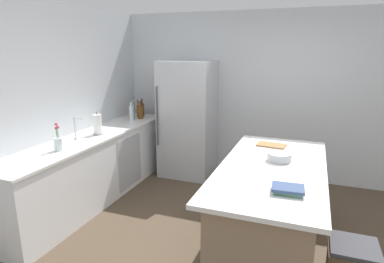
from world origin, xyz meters
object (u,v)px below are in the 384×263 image
Objects in this scene: vinegar_bottle at (138,111)px; mixing_bowl at (279,157)px; sink_faucet at (76,128)px; syrup_bottle at (142,109)px; cookbook_stack at (288,190)px; whiskey_bottle at (140,112)px; soda_bottle at (131,113)px; kitchen_island at (270,209)px; refrigerator at (188,119)px; bar_stool at (353,259)px; cutting_board at (271,145)px; flower_vase at (58,143)px; paper_towel_roll at (97,125)px; gin_bottle at (132,111)px; hot_sauce_bottle at (141,109)px.

vinegar_bottle is 2.90m from mixing_bowl.
sink_faucet is 1.01× the size of syrup_bottle.
syrup_bottle is 3.50m from cookbook_stack.
soda_bottle is (-0.06, -0.19, 0.01)m from whiskey_bottle.
whiskey_bottle is (-2.33, 1.59, 0.55)m from kitchen_island.
refrigerator reaches higher than bar_stool.
cutting_board is at bearing 102.76° from cookbook_stack.
sink_faucet reaches higher than cutting_board.
sink_faucet is 1.52m from vinegar_bottle.
cutting_board is at bearing -17.25° from soda_bottle.
refrigerator is 2.89m from cookbook_stack.
soda_bottle is 2.72m from mixing_bowl.
flower_vase is (-0.80, -2.00, 0.08)m from refrigerator.
mixing_bowl is (-0.14, 0.75, 0.01)m from cookbook_stack.
cookbook_stack is 0.76× the size of cutting_board.
syrup_bottle is 1.23× the size of mixing_bowl.
bar_stool is 2.15× the size of syrup_bottle.
whiskey_bottle is at bearing 73.99° from soda_bottle.
cookbook_stack is at bearing -40.60° from whiskey_bottle.
flower_vase is at bearing -173.38° from kitchen_island.
kitchen_island is 2.49m from paper_towel_roll.
soda_bottle reaches higher than mixing_bowl.
gin_bottle reaches higher than syrup_bottle.
gin_bottle reaches higher than soda_bottle.
flower_vase is (-3.04, 0.38, 0.48)m from bar_stool.
kitchen_island is 0.78m from cookbook_stack.
soda_bottle reaches higher than vinegar_bottle.
vinegar_bottle is 0.83× the size of gin_bottle.
syrup_bottle reaches higher than bar_stool.
refrigerator is 1.81m from sink_faucet.
cutting_board is at bearing 22.94° from flower_vase.
cookbook_stack is (2.58, -1.97, -0.07)m from soda_bottle.
hot_sauce_bottle is 0.97× the size of mixing_bowl.
kitchen_island is at bearing -31.65° from gin_bottle.
vinegar_bottle is at bearing -177.18° from refrigerator.
kitchen_island is 7.00× the size of syrup_bottle.
vinegar_bottle is (0.03, 1.52, -0.05)m from sink_faucet.
flower_vase is (-2.35, -0.27, 0.53)m from kitchen_island.
flower_vase is at bearing -157.06° from cutting_board.
bar_stool is 2.22× the size of vinegar_bottle.
flower_vase is 2.43m from mixing_bowl.
refrigerator is 7.66× the size of mixing_bowl.
hot_sauce_bottle is 2.67m from cutting_board.
cutting_board is (-0.10, 0.68, 0.47)m from kitchen_island.
kitchen_island is at bearing 136.50° from bar_stool.
sink_faucet is 0.96× the size of paper_towel_roll.
sink_faucet reaches higher than bar_stool.
refrigerator is 5.93× the size of paper_towel_roll.
syrup_bottle is (-0.86, 0.05, 0.10)m from refrigerator.
mixing_bowl reaches higher than cookbook_stack.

